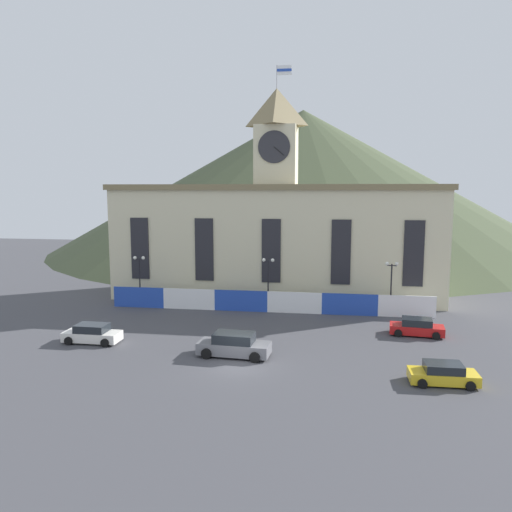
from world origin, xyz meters
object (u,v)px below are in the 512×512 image
object	(u,v)px
street_lamp_center	(139,270)
car_gray_pickup	(234,345)
street_lamp_far_left	(268,273)
street_lamp_right	(391,277)
car_yellow_coupe	(443,374)
car_white_taxi	(92,334)
car_red_sedan	(417,327)

from	to	relation	value
street_lamp_center	car_gray_pickup	bearing A→B (deg)	-47.68
street_lamp_far_left	street_lamp_right	bearing A→B (deg)	0.00
street_lamp_center	car_yellow_coupe	bearing A→B (deg)	-32.70
street_lamp_center	street_lamp_far_left	xyz separation A→B (m)	(13.58, 0.00, 0.04)
car_gray_pickup	car_white_taxi	bearing A→B (deg)	176.84
car_yellow_coupe	car_red_sedan	size ratio (longest dim) A/B	0.92
car_gray_pickup	car_white_taxi	xyz separation A→B (m)	(-11.91, 1.50, -0.12)
street_lamp_center	street_lamp_right	distance (m)	25.63
car_gray_pickup	street_lamp_right	bearing A→B (deg)	51.94
car_gray_pickup	car_red_sedan	bearing A→B (deg)	31.96
street_lamp_center	car_white_taxi	xyz separation A→B (m)	(0.96, -12.63, -3.13)
car_yellow_coupe	car_white_taxi	xyz separation A→B (m)	(-26.02, 4.69, 0.07)
car_yellow_coupe	street_lamp_right	bearing A→B (deg)	-86.43
car_red_sedan	car_white_taxi	xyz separation A→B (m)	(-26.11, -6.03, 0.02)
street_lamp_center	street_lamp_right	bearing A→B (deg)	0.00
car_white_taxi	car_red_sedan	bearing A→B (deg)	13.67
car_gray_pickup	street_lamp_center	bearing A→B (deg)	136.34
street_lamp_far_left	street_lamp_right	xyz separation A→B (m)	(12.05, 0.00, -0.06)
street_lamp_right	car_red_sedan	size ratio (longest dim) A/B	1.15
street_lamp_far_left	car_red_sedan	world-z (taller)	street_lamp_far_left
street_lamp_right	car_white_taxi	size ratio (longest dim) A/B	1.17
street_lamp_far_left	car_yellow_coupe	xyz separation A→B (m)	(13.40, -17.32, -3.24)
street_lamp_far_left	car_yellow_coupe	size ratio (longest dim) A/B	1.27
street_lamp_center	car_gray_pickup	world-z (taller)	street_lamp_center
street_lamp_center	street_lamp_far_left	world-z (taller)	street_lamp_far_left
street_lamp_far_left	car_gray_pickup	size ratio (longest dim) A/B	0.99
car_gray_pickup	car_yellow_coupe	size ratio (longest dim) A/B	1.28
car_red_sedan	car_gray_pickup	bearing A→B (deg)	-145.48
street_lamp_right	car_red_sedan	world-z (taller)	street_lamp_right
car_yellow_coupe	car_white_taxi	size ratio (longest dim) A/B	0.94
street_lamp_far_left	car_gray_pickup	world-z (taller)	street_lamp_far_left
car_red_sedan	street_lamp_center	bearing A→B (deg)	172.87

